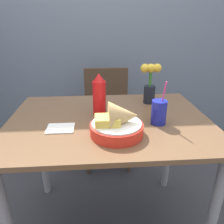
{
  "coord_description": "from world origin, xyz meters",
  "views": [
    {
      "loc": [
        -0.06,
        -1.06,
        1.26
      ],
      "look_at": [
        0.01,
        -0.05,
        0.83
      ],
      "focal_mm": 35.0,
      "sensor_mm": 36.0,
      "label": 1
    }
  ],
  "objects_px": {
    "food_basket": "(119,123)",
    "ketchup_bottle": "(99,95)",
    "drink_cup": "(159,113)",
    "chair_far_window": "(107,107)",
    "flower_vase": "(150,83)"
  },
  "relations": [
    {
      "from": "food_basket",
      "to": "ketchup_bottle",
      "type": "height_order",
      "value": "ketchup_bottle"
    },
    {
      "from": "ketchup_bottle",
      "to": "drink_cup",
      "type": "xyz_separation_m",
      "value": [
        0.29,
        -0.14,
        -0.05
      ]
    },
    {
      "from": "chair_far_window",
      "to": "drink_cup",
      "type": "relative_size",
      "value": 3.77
    },
    {
      "from": "food_basket",
      "to": "flower_vase",
      "type": "relative_size",
      "value": 0.99
    },
    {
      "from": "food_basket",
      "to": "drink_cup",
      "type": "height_order",
      "value": "drink_cup"
    },
    {
      "from": "drink_cup",
      "to": "ketchup_bottle",
      "type": "bearing_deg",
      "value": 153.74
    },
    {
      "from": "chair_far_window",
      "to": "flower_vase",
      "type": "bearing_deg",
      "value": -67.49
    },
    {
      "from": "food_basket",
      "to": "drink_cup",
      "type": "bearing_deg",
      "value": 25.5
    },
    {
      "from": "ketchup_bottle",
      "to": "food_basket",
      "type": "bearing_deg",
      "value": -71.82
    },
    {
      "from": "food_basket",
      "to": "flower_vase",
      "type": "xyz_separation_m",
      "value": [
        0.23,
        0.4,
        0.07
      ]
    },
    {
      "from": "chair_far_window",
      "to": "drink_cup",
      "type": "bearing_deg",
      "value": -76.08
    },
    {
      "from": "ketchup_bottle",
      "to": "flower_vase",
      "type": "bearing_deg",
      "value": 26.13
    },
    {
      "from": "drink_cup",
      "to": "flower_vase",
      "type": "relative_size",
      "value": 0.92
    },
    {
      "from": "ketchup_bottle",
      "to": "flower_vase",
      "type": "xyz_separation_m",
      "value": [
        0.32,
        0.15,
        0.02
      ]
    },
    {
      "from": "drink_cup",
      "to": "flower_vase",
      "type": "distance_m",
      "value": 0.31
    }
  ]
}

